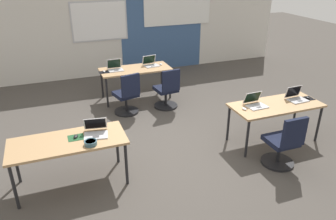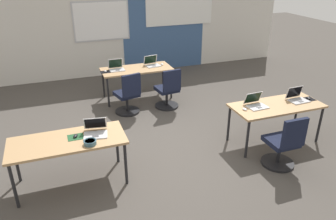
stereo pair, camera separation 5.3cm
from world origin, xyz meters
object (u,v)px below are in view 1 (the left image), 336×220
(desk_near_left, at_px, (68,144))
(chair_far_right, at_px, (167,92))
(laptop_near_right_inner, at_px, (255,103))
(chair_near_right_inner, at_px, (283,145))
(desk_far_center, at_px, (135,71))
(mouse_near_right_end, at_px, (307,98))
(laptop_near_left_inner, at_px, (96,131))
(mouse_near_left_inner, at_px, (76,136))
(mouse_far_left, at_px, (104,71))
(desk_near_right, at_px, (276,107))
(chair_far_left, at_px, (127,97))
(mouse_near_right_inner, at_px, (244,109))
(snack_bowl, at_px, (91,142))
(laptop_far_left, at_px, (115,68))
(mouse_far_right, at_px, (161,64))
(laptop_far_right, at_px, (151,64))
(laptop_near_right_end, at_px, (296,97))

(desk_near_left, distance_m, chair_far_right, 3.01)
(laptop_near_right_inner, relative_size, chair_near_right_inner, 0.37)
(desk_far_center, bearing_deg, chair_far_right, -59.02)
(mouse_near_right_end, bearing_deg, laptop_near_left_inner, 179.47)
(mouse_near_right_end, relative_size, chair_near_right_inner, 0.11)
(laptop_near_left_inner, height_order, mouse_near_left_inner, laptop_near_left_inner)
(mouse_near_right_end, bearing_deg, laptop_near_right_inner, 176.52)
(desk_near_left, bearing_deg, mouse_far_left, 69.68)
(desk_near_right, height_order, chair_far_right, chair_far_right)
(chair_far_left, relative_size, mouse_near_left_inner, 8.04)
(mouse_near_right_inner, bearing_deg, snack_bowl, -174.89)
(laptop_near_right_inner, bearing_deg, laptop_far_left, 120.28)
(mouse_far_right, bearing_deg, laptop_far_left, 179.78)
(laptop_far_left, bearing_deg, chair_far_left, -88.22)
(laptop_near_left_inner, relative_size, chair_near_right_inner, 0.41)
(desk_far_center, relative_size, mouse_near_left_inner, 13.99)
(desk_near_left, distance_m, laptop_far_right, 3.60)
(chair_far_left, bearing_deg, desk_far_center, -131.09)
(laptop_near_left_inner, relative_size, laptop_near_right_inner, 1.10)
(desk_near_right, bearing_deg, chair_far_right, 122.41)
(desk_near_left, relative_size, mouse_near_right_end, 15.58)
(mouse_far_left, xyz_separation_m, laptop_near_right_inner, (2.08, -2.72, 0.03))
(desk_far_center, relative_size, laptop_far_left, 4.75)
(mouse_near_right_end, height_order, mouse_far_right, mouse_near_right_end)
(laptop_far_left, bearing_deg, laptop_far_right, 0.48)
(desk_near_left, height_order, mouse_near_left_inner, mouse_near_left_inner)
(mouse_near_right_end, distance_m, mouse_near_right_inner, 1.32)
(laptop_near_right_inner, xyz_separation_m, snack_bowl, (-2.83, -0.30, -0.01))
(chair_far_left, bearing_deg, mouse_far_right, -155.13)
(mouse_far_left, distance_m, laptop_near_left_inner, 2.82)
(desk_far_center, bearing_deg, desk_near_right, -57.99)
(mouse_far_left, bearing_deg, desk_far_center, 1.07)
(mouse_near_left_inner, bearing_deg, laptop_near_left_inner, 0.15)
(chair_far_left, xyz_separation_m, laptop_near_right_inner, (1.77, -1.96, 0.39))
(mouse_far_left, xyz_separation_m, laptop_near_right_end, (2.92, -2.75, 0.03))
(desk_near_right, xyz_separation_m, laptop_near_right_inner, (-0.38, 0.07, 0.11))
(laptop_near_left_inner, distance_m, mouse_near_right_inner, 2.45)
(laptop_far_right, bearing_deg, desk_near_right, -73.16)
(chair_far_right, bearing_deg, laptop_near_right_inner, 108.50)
(laptop_far_right, xyz_separation_m, mouse_near_left_inner, (-2.03, -2.84, -0.03))
(laptop_far_right, xyz_separation_m, snack_bowl, (-1.87, -3.11, -0.01))
(chair_near_right_inner, height_order, snack_bowl, chair_near_right_inner)
(mouse_near_left_inner, xyz_separation_m, laptop_near_right_inner, (3.00, 0.03, 0.03))
(mouse_near_right_end, relative_size, laptop_near_left_inner, 0.27)
(desk_far_center, xyz_separation_m, mouse_far_right, (0.64, 0.05, 0.08))
(mouse_far_left, height_order, chair_far_right, chair_far_right)
(desk_near_left, xyz_separation_m, laptop_near_left_inner, (0.40, 0.04, 0.11))
(laptop_near_left_inner, xyz_separation_m, mouse_near_left_inner, (-0.28, -0.00, -0.03))
(desk_near_left, distance_m, mouse_far_left, 2.97)
(mouse_near_left_inner, bearing_deg, chair_near_right_inner, -14.07)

